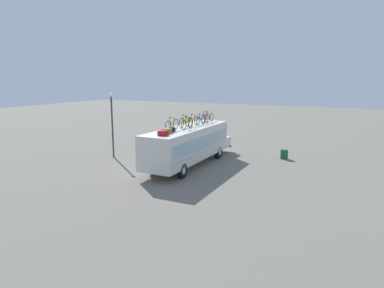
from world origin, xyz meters
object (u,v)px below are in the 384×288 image
Objects in this scene: bus at (189,143)px; luggage_bag_2 at (167,131)px; rooftop_bicycle_4 at (193,121)px; trash_bin at (284,154)px; rooftop_bicycle_5 at (201,120)px; rooftop_bicycle_3 at (185,122)px; luggage_bag_1 at (163,133)px; rooftop_bicycle_7 at (209,117)px; luggage_bag_3 at (171,130)px; rooftop_bicycle_1 at (172,124)px; rooftop_bicycle_6 at (205,118)px; street_lamp at (112,121)px; rooftop_bicycle_2 at (187,123)px.

luggage_bag_2 is at bearing -179.98° from bus.
trash_bin is at bearing -54.55° from rooftop_bicycle_4.
rooftop_bicycle_3 is at bearing 165.00° from rooftop_bicycle_5.
luggage_bag_1 is 11.31m from trash_bin.
rooftop_bicycle_7 is at bearing 1.38° from luggage_bag_1.
luggage_bag_3 is at bearing -174.37° from rooftop_bicycle_3.
rooftop_bicycle_6 is at bearing -6.44° from rooftop_bicycle_1.
rooftop_bicycle_6 is (5.18, -0.22, 0.26)m from luggage_bag_3.
rooftop_bicycle_1 is 4.56m from rooftop_bicycle_6.
rooftop_bicycle_4 is at bearing 173.04° from rooftop_bicycle_6.
bus is 6.12× the size of rooftop_bicycle_1.
rooftop_bicycle_4 is at bearing -14.45° from rooftop_bicycle_3.
rooftop_bicycle_4 is 0.90m from rooftop_bicycle_5.
rooftop_bicycle_1 is 1.07× the size of rooftop_bicycle_6.
rooftop_bicycle_6 is at bearing -65.33° from street_lamp.
bus is at bearing 179.65° from rooftop_bicycle_7.
rooftop_bicycle_2 is 4.46m from rooftop_bicycle_7.
luggage_bag_2 is at bearing -173.31° from rooftop_bicycle_3.
rooftop_bicycle_5 is (4.26, -0.25, 0.23)m from luggage_bag_3.
luggage_bag_1 is 5.02m from rooftop_bicycle_4.
rooftop_bicycle_4 reaches higher than luggage_bag_3.
bus is 1.84m from rooftop_bicycle_4.
luggage_bag_2 reaches higher than trash_bin.
rooftop_bicycle_3 is 0.97× the size of rooftop_bicycle_4.
rooftop_bicycle_2 is (-0.88, -0.27, 1.61)m from bus.
luggage_bag_1 is 6.79m from rooftop_bicycle_6.
rooftop_bicycle_1 is 6.54m from street_lamp.
rooftop_bicycle_1 is 1.05× the size of rooftop_bicycle_2.
rooftop_bicycle_1 reaches higher than rooftop_bicycle_3.
rooftop_bicycle_6 is at bearing 0.99° from luggage_bag_1.
street_lamp reaches higher than rooftop_bicycle_6.
rooftop_bicycle_7 is at bearing 3.23° from rooftop_bicycle_2.
street_lamp is (-2.26, 6.93, -0.25)m from rooftop_bicycle_5.
rooftop_bicycle_7 is at bearing -4.70° from rooftop_bicycle_1.
rooftop_bicycle_5 is 7.41m from trash_bin.
luggage_bag_3 reaches higher than trash_bin.
trash_bin is (2.57, -5.89, -2.92)m from rooftop_bicycle_6.
rooftop_bicycle_1 is 1.19m from rooftop_bicycle_2.
street_lamp is (-0.43, 6.44, -0.27)m from rooftop_bicycle_3.
rooftop_bicycle_6 is (6.78, 0.12, 0.25)m from luggage_bag_1.
luggage_bag_2 is 0.13× the size of street_lamp.
rooftop_bicycle_2 is (1.61, -0.41, 0.25)m from luggage_bag_3.
bus is 6.30× the size of rooftop_bicycle_7.
bus is 6.58× the size of rooftop_bicycle_5.
luggage_bag_3 is (0.77, 0.14, -0.02)m from luggage_bag_2.
luggage_bag_1 is 0.80× the size of luggage_bag_2.
rooftop_bicycle_6 is at bearing -9.63° from rooftop_bicycle_3.
rooftop_bicycle_4 is 2.66m from rooftop_bicycle_7.
luggage_bag_2 is at bearing 173.46° from rooftop_bicycle_2.
rooftop_bicycle_2 is at bearing -6.54° from luggage_bag_2.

